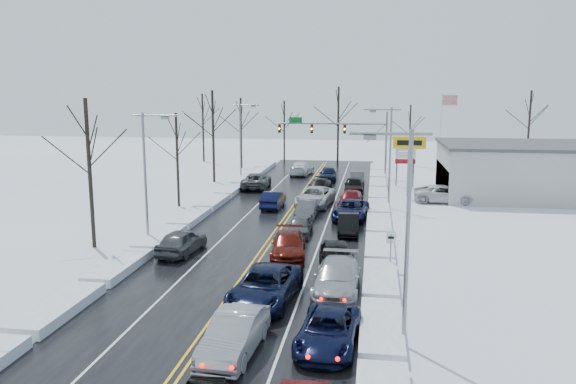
% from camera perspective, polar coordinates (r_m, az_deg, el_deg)
% --- Properties ---
extents(ground, '(160.00, 160.00, 0.00)m').
position_cam_1_polar(ground, '(42.25, -1.16, -4.07)').
color(ground, white).
rests_on(ground, ground).
extents(road_surface, '(14.00, 84.00, 0.01)m').
position_cam_1_polar(road_surface, '(44.16, -0.72, -3.42)').
color(road_surface, black).
rests_on(road_surface, ground).
extents(snow_bank_left, '(1.85, 72.00, 0.52)m').
position_cam_1_polar(snow_bank_left, '(45.99, -10.11, -3.04)').
color(snow_bank_left, white).
rests_on(snow_bank_left, ground).
extents(snow_bank_right, '(1.85, 72.00, 0.52)m').
position_cam_1_polar(snow_bank_right, '(43.60, 9.21, -3.75)').
color(snow_bank_right, white).
rests_on(snow_bank_right, ground).
extents(traffic_signal_mast, '(13.28, 0.39, 8.00)m').
position_cam_1_polar(traffic_signal_mast, '(68.58, 5.73, 6.06)').
color(traffic_signal_mast, slate).
rests_on(traffic_signal_mast, ground).
extents(tires_plus_sign, '(3.20, 0.34, 6.00)m').
position_cam_1_polar(tires_plus_sign, '(56.68, 12.21, 4.51)').
color(tires_plus_sign, slate).
rests_on(tires_plus_sign, ground).
extents(used_vehicles_sign, '(2.20, 0.22, 4.65)m').
position_cam_1_polar(used_vehicles_sign, '(62.82, 11.84, 3.53)').
color(used_vehicles_sign, slate).
rests_on(used_vehicles_sign, ground).
extents(speed_limit_sign, '(0.55, 0.09, 2.35)m').
position_cam_1_polar(speed_limit_sign, '(33.52, 10.41, -5.18)').
color(speed_limit_sign, slate).
rests_on(speed_limit_sign, ground).
extents(flagpole, '(1.87, 1.20, 10.00)m').
position_cam_1_polar(flagpole, '(70.93, 15.38, 6.25)').
color(flagpole, silver).
rests_on(flagpole, ground).
extents(dealership_building, '(20.40, 12.40, 5.30)m').
position_cam_1_polar(dealership_building, '(61.22, 24.71, 2.01)').
color(dealership_building, '#AAA9A5').
rests_on(dealership_building, ground).
extents(streetlight_se, '(3.20, 0.25, 9.00)m').
position_cam_1_polar(streetlight_se, '(22.94, 11.60, -2.94)').
color(streetlight_se, slate).
rests_on(streetlight_se, ground).
extents(streetlight_ne, '(3.20, 0.25, 9.00)m').
position_cam_1_polar(streetlight_ne, '(50.59, 10.12, 4.27)').
color(streetlight_ne, slate).
rests_on(streetlight_ne, ground).
extents(streetlight_sw, '(3.20, 0.25, 9.00)m').
position_cam_1_polar(streetlight_sw, '(39.77, -14.08, 2.52)').
color(streetlight_sw, slate).
rests_on(streetlight_sw, ground).
extents(streetlight_nw, '(3.20, 0.25, 9.00)m').
position_cam_1_polar(streetlight_nw, '(66.33, -4.70, 5.79)').
color(streetlight_nw, slate).
rests_on(streetlight_nw, ground).
extents(tree_left_b, '(4.00, 4.00, 10.00)m').
position_cam_1_polar(tree_left_b, '(39.17, -19.66, 4.58)').
color(tree_left_b, '#2D231C').
rests_on(tree_left_b, ground).
extents(tree_left_c, '(3.40, 3.40, 8.50)m').
position_cam_1_polar(tree_left_c, '(51.61, -11.24, 5.05)').
color(tree_left_c, '#2D231C').
rests_on(tree_left_c, ground).
extents(tree_left_d, '(4.20, 4.20, 10.50)m').
position_cam_1_polar(tree_left_d, '(65.01, -7.65, 7.43)').
color(tree_left_d, '#2D231C').
rests_on(tree_left_d, ground).
extents(tree_left_e, '(3.80, 3.80, 9.50)m').
position_cam_1_polar(tree_left_e, '(76.53, -4.81, 7.38)').
color(tree_left_e, '#2D231C').
rests_on(tree_left_e, ground).
extents(tree_far_a, '(4.00, 4.00, 10.00)m').
position_cam_1_polar(tree_far_a, '(84.21, -8.66, 7.80)').
color(tree_far_a, '#2D231C').
rests_on(tree_far_a, ground).
extents(tree_far_b, '(3.60, 3.60, 9.00)m').
position_cam_1_polar(tree_far_b, '(82.47, -0.39, 7.38)').
color(tree_far_b, '#2D231C').
rests_on(tree_far_b, ground).
extents(tree_far_c, '(4.40, 4.40, 11.00)m').
position_cam_1_polar(tree_far_c, '(79.53, 5.14, 8.24)').
color(tree_far_c, '#2D231C').
rests_on(tree_far_c, ground).
extents(tree_far_d, '(3.40, 3.40, 8.50)m').
position_cam_1_polar(tree_far_d, '(81.09, 12.31, 6.85)').
color(tree_far_d, '#2D231C').
rests_on(tree_far_d, ground).
extents(tree_far_e, '(4.20, 4.20, 10.50)m').
position_cam_1_polar(tree_far_e, '(84.02, 23.37, 7.32)').
color(tree_far_e, '#2D231C').
rests_on(tree_far_e, ground).
extents(queued_car_1, '(2.08, 5.12, 1.65)m').
position_cam_1_polar(queued_car_1, '(23.67, -5.44, -16.03)').
color(queued_car_1, '#929499').
rests_on(queued_car_1, ground).
extents(queued_car_2, '(3.35, 6.34, 1.70)m').
position_cam_1_polar(queued_car_2, '(28.68, -2.32, -11.14)').
color(queued_car_2, black).
rests_on(queued_car_2, ground).
extents(queued_car_3, '(2.75, 5.52, 1.54)m').
position_cam_1_polar(queued_car_3, '(36.06, 0.04, -6.59)').
color(queued_car_3, '#4E110A').
rests_on(queued_car_3, ground).
extents(queued_car_4, '(1.64, 4.06, 1.38)m').
position_cam_1_polar(queued_car_4, '(41.25, 1.22, -4.42)').
color(queued_car_4, '#414346').
rests_on(queued_car_4, ground).
extents(queued_car_5, '(1.61, 4.46, 1.46)m').
position_cam_1_polar(queued_car_5, '(46.93, 1.94, -2.61)').
color(queued_car_5, '#44464A').
rests_on(queued_car_5, ground).
extents(queued_car_6, '(3.59, 6.49, 1.72)m').
position_cam_1_polar(queued_car_6, '(51.68, 2.75, -1.42)').
color(queued_car_6, silver).
rests_on(queued_car_6, ground).
extents(queued_car_7, '(2.60, 5.38, 1.51)m').
position_cam_1_polar(queued_car_7, '(57.61, 3.18, -0.20)').
color(queued_car_7, black).
rests_on(queued_car_7, ground).
extents(queued_car_8, '(2.08, 4.90, 1.65)m').
position_cam_1_polar(queued_car_8, '(66.08, 4.05, 1.15)').
color(queued_car_8, black).
rests_on(queued_car_8, ground).
extents(queued_car_10, '(2.68, 5.26, 1.42)m').
position_cam_1_polar(queued_car_10, '(24.22, 4.10, -15.36)').
color(queued_car_10, black).
rests_on(queued_car_10, ground).
extents(queued_car_11, '(2.41, 5.80, 1.67)m').
position_cam_1_polar(queued_car_11, '(29.96, 4.97, -10.21)').
color(queued_car_11, '#9B9DA3').
rests_on(queued_car_11, ground).
extents(queued_car_12, '(2.60, 5.11, 1.67)m').
position_cam_1_polar(queued_car_12, '(33.62, 4.92, -7.90)').
color(queued_car_12, black).
rests_on(queued_car_12, ground).
extents(queued_car_13, '(1.66, 4.42, 1.44)m').
position_cam_1_polar(queued_car_13, '(41.96, 6.15, -4.23)').
color(queued_car_13, black).
rests_on(queued_car_13, ground).
extents(queued_car_14, '(3.11, 5.79, 1.54)m').
position_cam_1_polar(queued_car_14, '(46.74, 6.39, -2.72)').
color(queued_car_14, black).
rests_on(queued_car_14, ground).
extents(queued_car_15, '(2.32, 5.06, 1.43)m').
position_cam_1_polar(queued_car_15, '(51.51, 6.37, -1.51)').
color(queued_car_15, '#510A11').
rests_on(queued_car_15, ground).
extents(queued_car_16, '(2.11, 4.89, 1.65)m').
position_cam_1_polar(queued_car_16, '(58.50, 6.69, -0.09)').
color(queued_car_16, black).
rests_on(queued_car_16, ground).
extents(queued_car_17, '(1.75, 4.44, 1.44)m').
position_cam_1_polar(queued_car_17, '(63.72, 7.02, 0.75)').
color(queued_car_17, '#3D4042').
rests_on(queued_car_17, ground).
extents(oncoming_car_0, '(1.69, 4.66, 1.53)m').
position_cam_1_polar(oncoming_car_0, '(50.81, -1.51, -1.61)').
color(oncoming_car_0, black).
rests_on(oncoming_car_0, ground).
extents(oncoming_car_1, '(3.20, 6.22, 1.68)m').
position_cam_1_polar(oncoming_car_1, '(60.95, -3.23, 0.38)').
color(oncoming_car_1, '#414447').
rests_on(oncoming_car_1, ground).
extents(oncoming_car_2, '(2.89, 5.82, 1.62)m').
position_cam_1_polar(oncoming_car_2, '(70.67, 1.38, 1.77)').
color(oncoming_car_2, silver).
rests_on(oncoming_car_2, ground).
extents(oncoming_car_3, '(2.41, 4.99, 1.64)m').
position_cam_1_polar(oncoming_car_3, '(37.39, -10.71, -6.16)').
color(oncoming_car_3, '#424547').
rests_on(oncoming_car_3, ground).
extents(parked_car_0, '(6.04, 3.10, 1.63)m').
position_cam_1_polar(parked_car_0, '(55.16, 15.66, -1.04)').
color(parked_car_0, silver).
rests_on(parked_car_0, ground).
extents(parked_car_1, '(2.51, 5.24, 1.47)m').
position_cam_1_polar(parked_car_1, '(57.63, 18.66, -0.73)').
color(parked_car_1, '#9DA0A5').
rests_on(parked_car_1, ground).
extents(parked_car_2, '(1.73, 4.02, 1.35)m').
position_cam_1_polar(parked_car_2, '(62.51, 15.94, 0.25)').
color(parked_car_2, black).
rests_on(parked_car_2, ground).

